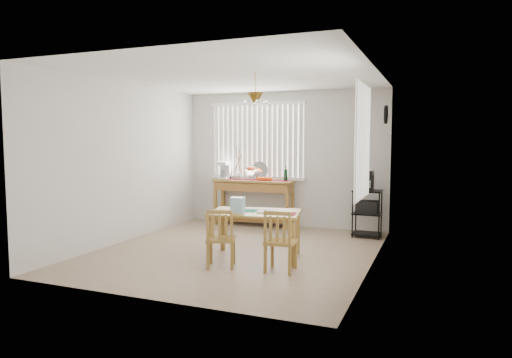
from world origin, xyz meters
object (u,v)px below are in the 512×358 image
at_px(sideboard, 254,191).
at_px(cart_items, 368,181).
at_px(chair_left, 221,239).
at_px(wire_cart, 367,209).
at_px(chair_right, 280,242).
at_px(dining_table, 255,217).

height_order(sideboard, cart_items, cart_items).
xyz_separation_m(sideboard, cart_items, (2.21, -0.24, 0.30)).
height_order(sideboard, chair_left, sideboard).
relative_size(wire_cart, chair_right, 1.02).
bearing_deg(sideboard, wire_cart, -6.35).
xyz_separation_m(wire_cart, chair_right, (-0.71, -2.55, -0.10)).
height_order(cart_items, dining_table, cart_items).
xyz_separation_m(cart_items, dining_table, (-1.26, -2.03, -0.38)).
height_order(sideboard, chair_right, sideboard).
distance_m(wire_cart, dining_table, 2.39).
height_order(dining_table, chair_left, chair_left).
relative_size(wire_cart, dining_table, 0.59).
height_order(cart_items, chair_right, cart_items).
distance_m(cart_items, chair_right, 2.71).
distance_m(chair_left, chair_right, 0.79).
relative_size(sideboard, chair_left, 2.03).
distance_m(wire_cart, chair_left, 3.04).
distance_m(sideboard, cart_items, 2.24).
relative_size(chair_left, chair_right, 0.98).
distance_m(sideboard, dining_table, 2.46).
xyz_separation_m(wire_cart, cart_items, (0.00, 0.01, 0.48)).
bearing_deg(chair_left, cart_items, 60.53).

